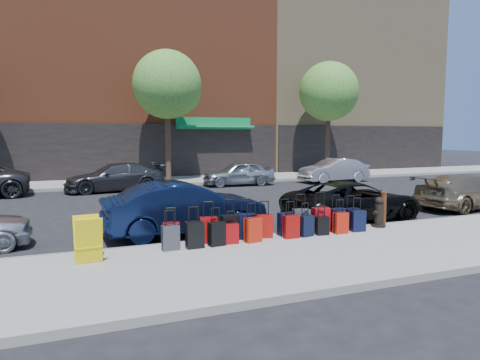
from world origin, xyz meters
name	(u,v)px	position (x,y,z in m)	size (l,w,h in m)	color
ground	(210,212)	(0.00, 0.00, 0.00)	(120.00, 120.00, 0.00)	black
sidewalk_near	(299,258)	(0.00, -6.50, 0.07)	(60.00, 4.00, 0.15)	gray
sidewalk_far	(158,181)	(0.00, 10.00, 0.07)	(60.00, 4.00, 0.15)	gray
curb_near	(261,237)	(0.00, -4.48, 0.07)	(60.00, 0.08, 0.15)	gray
curb_far	(165,185)	(0.00, 7.98, 0.07)	(60.00, 0.08, 0.15)	gray
building_center	(135,34)	(0.00, 17.99, 9.98)	(17.00, 12.85, 20.00)	brown
building_right	(325,62)	(16.00, 17.99, 8.98)	(15.00, 12.12, 18.00)	#96815C
tree_center	(170,87)	(0.64, 9.50, 5.41)	(3.80, 3.80, 7.27)	black
tree_right	(331,93)	(11.14, 9.50, 5.41)	(3.80, 3.80, 7.27)	black
suitcase_front_0	(171,234)	(-2.45, -4.83, 0.44)	(0.41, 0.27, 0.91)	#9E0A0D
suitcase_front_1	(193,233)	(-1.92, -4.82, 0.43)	(0.39, 0.25, 0.88)	black
suitcase_front_2	(209,230)	(-1.53, -4.81, 0.46)	(0.45, 0.30, 1.00)	#A60B0A
suitcase_front_3	(230,228)	(-0.99, -4.77, 0.47)	(0.43, 0.24, 1.01)	black
suitcase_front_4	(247,226)	(-0.53, -4.76, 0.47)	(0.45, 0.29, 1.01)	black
suitcase_front_5	(265,226)	(-0.06, -4.82, 0.44)	(0.42, 0.28, 0.93)	#950F09
suitcase_front_6	(286,224)	(0.55, -4.79, 0.45)	(0.40, 0.22, 0.95)	black
suitcase_front_7	(301,221)	(1.02, -4.76, 0.48)	(0.47, 0.30, 1.04)	#38383D
suitcase_front_8	(321,220)	(1.56, -4.85, 0.49)	(0.46, 0.27, 1.07)	#A40A10
suitcase_front_9	(337,220)	(2.07, -4.84, 0.46)	(0.42, 0.26, 0.99)	black
suitcase_front_10	(351,219)	(2.57, -4.79, 0.44)	(0.39, 0.22, 0.93)	black
suitcase_back_0	(171,238)	(-2.53, -5.12, 0.43)	(0.39, 0.24, 0.91)	#36353A
suitcase_back_1	(195,235)	(-1.97, -5.15, 0.45)	(0.41, 0.25, 0.96)	black
suitcase_back_2	(217,234)	(-1.44, -5.14, 0.43)	(0.41, 0.28, 0.90)	black
suitcase_back_3	(231,233)	(-1.05, -5.08, 0.39)	(0.34, 0.20, 0.78)	maroon
suitcase_back_4	(253,230)	(-0.52, -5.12, 0.45)	(0.44, 0.31, 0.95)	#B31F0B
suitcase_back_6	(291,227)	(0.54, -5.10, 0.44)	(0.40, 0.24, 0.93)	maroon
suitcase_back_7	(306,226)	(0.99, -5.08, 0.42)	(0.40, 0.28, 0.86)	black
suitcase_back_8	(322,226)	(1.45, -5.10, 0.39)	(0.35, 0.23, 0.78)	black
suitcase_back_9	(341,223)	(1.99, -5.12, 0.43)	(0.38, 0.22, 0.90)	#B5190B
suitcase_back_10	(358,221)	(2.57, -5.08, 0.43)	(0.40, 0.26, 0.91)	black
fire_hydrant	(379,213)	(3.48, -4.83, 0.54)	(0.44, 0.38, 0.85)	black
bollard	(383,208)	(3.66, -4.78, 0.65)	(0.18, 0.18, 0.98)	#38190C
display_rack	(88,240)	(-4.28, -5.41, 0.61)	(0.57, 0.62, 0.93)	yellow
car_near_1	(185,208)	(-1.69, -3.13, 0.73)	(1.54, 4.43, 1.46)	#0C1738
car_near_2	(353,201)	(3.72, -3.30, 0.64)	(2.11, 4.58, 1.27)	black
car_near_3	(467,191)	(9.10, -2.87, 0.64)	(1.80, 4.42, 1.28)	#977F5C
car_far_1	(115,177)	(-2.65, 7.02, 0.68)	(1.92, 4.71, 1.37)	#343437
car_far_2	(239,173)	(3.81, 7.04, 0.66)	(1.56, 3.88, 1.32)	#AFB1B6
car_far_3	(334,170)	(9.56, 6.59, 0.69)	(1.45, 4.17, 1.37)	silver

